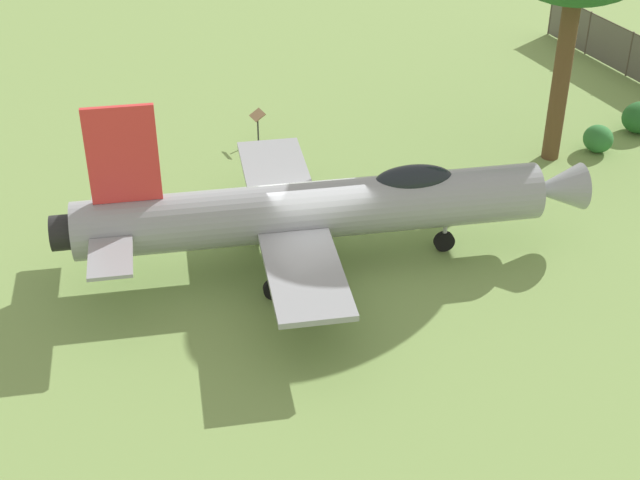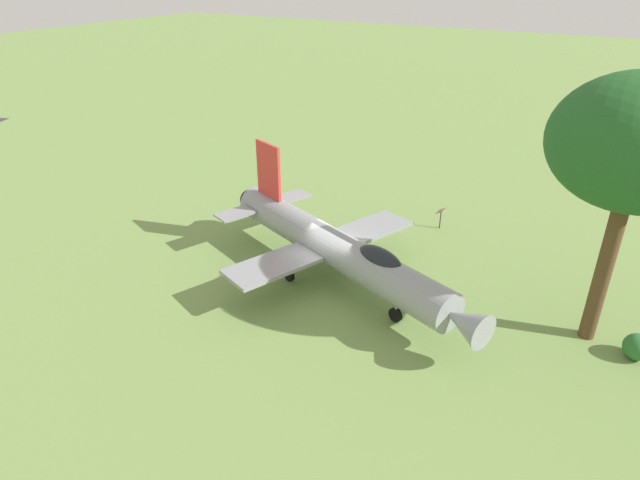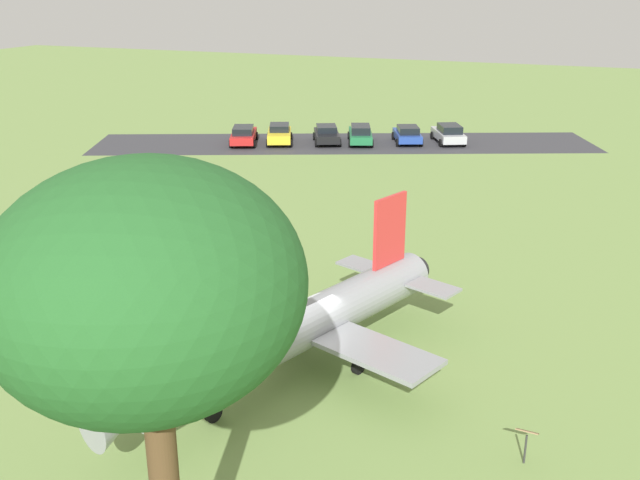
{
  "view_description": "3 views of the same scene",
  "coord_description": "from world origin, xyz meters",
  "px_view_note": "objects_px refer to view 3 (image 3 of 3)",
  "views": [
    {
      "loc": [
        18.94,
        -10.94,
        14.64
      ],
      "look_at": [
        1.4,
        -0.58,
        1.72
      ],
      "focal_mm": 52.37,
      "sensor_mm": 36.0,
      "label": 1
    },
    {
      "loc": [
        18.09,
        10.05,
        12.82
      ],
      "look_at": [
        0.78,
        -0.22,
        2.37
      ],
      "focal_mm": 30.52,
      "sensor_mm": 36.0,
      "label": 2
    },
    {
      "loc": [
        -8.4,
        19.76,
        12.57
      ],
      "look_at": [
        2.68,
        -8.72,
        1.5
      ],
      "focal_mm": 40.48,
      "sensor_mm": 36.0,
      "label": 3
    }
  ],
  "objects_px": {
    "info_plaque": "(527,437)",
    "parked_car_red": "(244,135)",
    "parked_car_green": "(360,134)",
    "parked_car_black": "(327,134)",
    "parked_car_silver": "(449,133)",
    "parked_car_yellow": "(279,134)",
    "display_jet": "(293,329)",
    "shade_tree": "(147,289)",
    "parked_car_blue": "(407,134)"
  },
  "relations": [
    {
      "from": "info_plaque",
      "to": "parked_car_red",
      "type": "relative_size",
      "value": 0.23
    },
    {
      "from": "parked_car_green",
      "to": "parked_car_red",
      "type": "bearing_deg",
      "value": 92.08
    },
    {
      "from": "parked_car_black",
      "to": "parked_car_red",
      "type": "distance_m",
      "value": 6.73
    },
    {
      "from": "parked_car_silver",
      "to": "parked_car_red",
      "type": "height_order",
      "value": "parked_car_silver"
    },
    {
      "from": "parked_car_yellow",
      "to": "parked_car_black",
      "type": "bearing_deg",
      "value": 89.54
    },
    {
      "from": "parked_car_green",
      "to": "parked_car_red",
      "type": "distance_m",
      "value": 9.45
    },
    {
      "from": "parked_car_yellow",
      "to": "parked_car_red",
      "type": "relative_size",
      "value": 0.9
    },
    {
      "from": "info_plaque",
      "to": "parked_car_red",
      "type": "xyz_separation_m",
      "value": [
        25.86,
        -33.9,
        -0.09
      ]
    },
    {
      "from": "display_jet",
      "to": "parked_car_black",
      "type": "height_order",
      "value": "display_jet"
    },
    {
      "from": "shade_tree",
      "to": "display_jet",
      "type": "bearing_deg",
      "value": -80.65
    },
    {
      "from": "display_jet",
      "to": "info_plaque",
      "type": "height_order",
      "value": "display_jet"
    },
    {
      "from": "parked_car_black",
      "to": "parked_car_blue",
      "type": "bearing_deg",
      "value": 86.04
    },
    {
      "from": "parked_car_silver",
      "to": "parked_car_red",
      "type": "relative_size",
      "value": 0.96
    },
    {
      "from": "display_jet",
      "to": "shade_tree",
      "type": "height_order",
      "value": "shade_tree"
    },
    {
      "from": "parked_car_silver",
      "to": "parked_car_green",
      "type": "height_order",
      "value": "parked_car_silver"
    },
    {
      "from": "parked_car_black",
      "to": "parked_car_yellow",
      "type": "bearing_deg",
      "value": -92.53
    },
    {
      "from": "parked_car_silver",
      "to": "parked_car_red",
      "type": "bearing_deg",
      "value": 86.54
    },
    {
      "from": "parked_car_silver",
      "to": "parked_car_blue",
      "type": "xyz_separation_m",
      "value": [
        3.1,
        1.27,
        -0.05
      ]
    },
    {
      "from": "info_plaque",
      "to": "parked_car_black",
      "type": "height_order",
      "value": "parked_car_black"
    },
    {
      "from": "shade_tree",
      "to": "parked_car_black",
      "type": "height_order",
      "value": "shade_tree"
    },
    {
      "from": "parked_car_silver",
      "to": "parked_car_yellow",
      "type": "distance_m",
      "value": 13.74
    },
    {
      "from": "parked_car_yellow",
      "to": "display_jet",
      "type": "bearing_deg",
      "value": 2.08
    },
    {
      "from": "parked_car_silver",
      "to": "parked_car_red",
      "type": "xyz_separation_m",
      "value": [
        15.37,
        6.36,
        -0.03
      ]
    },
    {
      "from": "info_plaque",
      "to": "parked_car_blue",
      "type": "distance_m",
      "value": 41.28
    },
    {
      "from": "shade_tree",
      "to": "parked_car_green",
      "type": "distance_m",
      "value": 47.32
    },
    {
      "from": "parked_car_silver",
      "to": "parked_car_yellow",
      "type": "bearing_deg",
      "value": 85.81
    },
    {
      "from": "parked_car_blue",
      "to": "parked_car_red",
      "type": "xyz_separation_m",
      "value": [
        12.27,
        5.08,
        0.02
      ]
    },
    {
      "from": "parked_car_blue",
      "to": "parked_car_black",
      "type": "relative_size",
      "value": 1.0
    },
    {
      "from": "display_jet",
      "to": "parked_car_yellow",
      "type": "distance_m",
      "value": 36.71
    },
    {
      "from": "parked_car_blue",
      "to": "parked_car_red",
      "type": "height_order",
      "value": "parked_car_red"
    },
    {
      "from": "parked_car_black",
      "to": "parked_car_yellow",
      "type": "height_order",
      "value": "parked_car_yellow"
    },
    {
      "from": "parked_car_silver",
      "to": "parked_car_black",
      "type": "bearing_deg",
      "value": 85.53
    },
    {
      "from": "display_jet",
      "to": "parked_car_yellow",
      "type": "xyz_separation_m",
      "value": [
        15.51,
        -33.26,
        -0.99
      ]
    },
    {
      "from": "info_plaque",
      "to": "parked_car_silver",
      "type": "height_order",
      "value": "parked_car_silver"
    },
    {
      "from": "parked_car_red",
      "to": "parked_car_yellow",
      "type": "bearing_deg",
      "value": -86.47
    },
    {
      "from": "parked_car_green",
      "to": "parked_car_red",
      "type": "xyz_separation_m",
      "value": [
        8.74,
        3.61,
        -0.02
      ]
    },
    {
      "from": "parked_car_blue",
      "to": "display_jet",
      "type": "bearing_deg",
      "value": 165.89
    },
    {
      "from": "info_plaque",
      "to": "parked_car_yellow",
      "type": "bearing_deg",
      "value": -56.52
    },
    {
      "from": "parked_car_black",
      "to": "parked_car_red",
      "type": "xyz_separation_m",
      "value": [
        6.15,
        2.73,
        0.02
      ]
    },
    {
      "from": "parked_car_green",
      "to": "parked_car_red",
      "type": "height_order",
      "value": "parked_car_green"
    },
    {
      "from": "shade_tree",
      "to": "parked_car_green",
      "type": "height_order",
      "value": "shade_tree"
    },
    {
      "from": "parked_car_blue",
      "to": "parked_car_black",
      "type": "distance_m",
      "value": 6.56
    },
    {
      "from": "parked_car_green",
      "to": "parked_car_black",
      "type": "bearing_deg",
      "value": 88.3
    },
    {
      "from": "shade_tree",
      "to": "parked_car_black",
      "type": "distance_m",
      "value": 47.16
    },
    {
      "from": "parked_car_green",
      "to": "display_jet",
      "type": "bearing_deg",
      "value": 174.39
    },
    {
      "from": "parked_car_black",
      "to": "parked_car_red",
      "type": "height_order",
      "value": "parked_car_red"
    },
    {
      "from": "info_plaque",
      "to": "parked_car_blue",
      "type": "xyz_separation_m",
      "value": [
        13.59,
        -38.98,
        -0.11
      ]
    },
    {
      "from": "shade_tree",
      "to": "parked_car_black",
      "type": "relative_size",
      "value": 2.2
    },
    {
      "from": "parked_car_blue",
      "to": "parked_car_black",
      "type": "height_order",
      "value": "parked_car_blue"
    },
    {
      "from": "info_plaque",
      "to": "parked_car_red",
      "type": "height_order",
      "value": "parked_car_red"
    }
  ]
}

